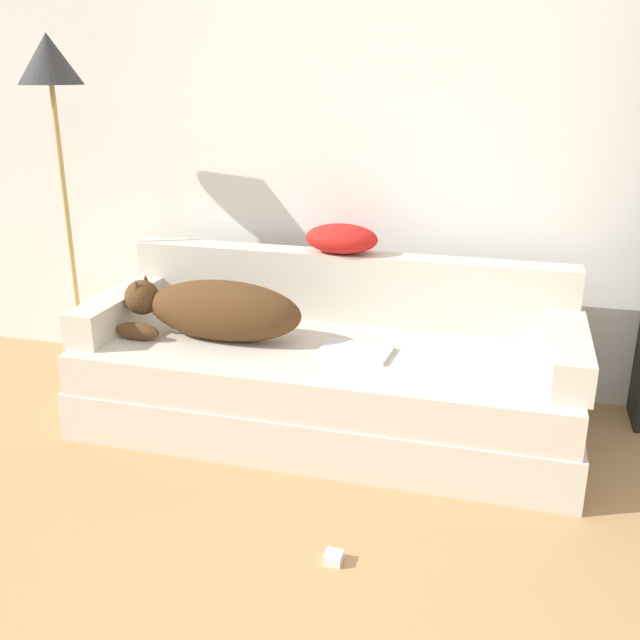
% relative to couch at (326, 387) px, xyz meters
% --- Properties ---
extents(wall_back, '(8.14, 0.06, 2.70)m').
position_rel_couch_xyz_m(wall_back, '(0.16, 0.61, 1.16)').
color(wall_back, silver).
rests_on(wall_back, ground_plane).
extents(couch, '(2.15, 0.88, 0.39)m').
position_rel_couch_xyz_m(couch, '(0.00, 0.00, 0.00)').
color(couch, beige).
rests_on(couch, ground_plane).
extents(couch_backrest, '(2.11, 0.15, 0.33)m').
position_rel_couch_xyz_m(couch_backrest, '(0.00, 0.37, 0.36)').
color(couch_backrest, beige).
rests_on(couch_backrest, couch).
extents(couch_arm_left, '(0.15, 0.69, 0.16)m').
position_rel_couch_xyz_m(couch_arm_left, '(-1.00, -0.01, 0.28)').
color(couch_arm_left, beige).
rests_on(couch_arm_left, couch).
extents(couch_arm_right, '(0.15, 0.69, 0.16)m').
position_rel_couch_xyz_m(couch_arm_right, '(1.00, -0.01, 0.28)').
color(couch_arm_right, beige).
rests_on(couch_arm_right, couch).
extents(dog, '(0.84, 0.26, 0.27)m').
position_rel_couch_xyz_m(dog, '(-0.49, -0.05, 0.34)').
color(dog, '#513319').
rests_on(dog, couch).
extents(laptop, '(0.31, 0.22, 0.02)m').
position_rel_couch_xyz_m(laptop, '(0.14, -0.06, 0.21)').
color(laptop, silver).
rests_on(laptop, couch).
extents(throw_pillow, '(0.34, 0.21, 0.14)m').
position_rel_couch_xyz_m(throw_pillow, '(-0.02, 0.36, 0.59)').
color(throw_pillow, red).
rests_on(throw_pillow, couch_backrest).
extents(floor_lamp, '(0.29, 0.29, 1.69)m').
position_rel_couch_xyz_m(floor_lamp, '(-1.36, 0.19, 1.24)').
color(floor_lamp, tan).
rests_on(floor_lamp, ground_plane).
extents(power_adapter, '(0.06, 0.06, 0.04)m').
position_rel_couch_xyz_m(power_adapter, '(0.27, -0.92, -0.17)').
color(power_adapter, silver).
rests_on(power_adapter, ground_plane).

